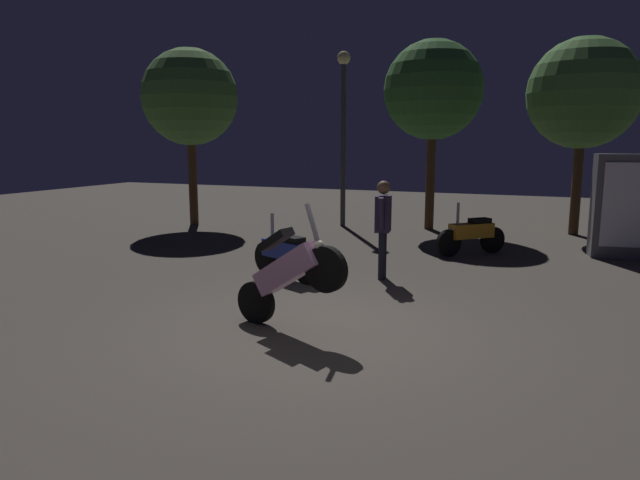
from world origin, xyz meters
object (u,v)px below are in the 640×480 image
object	(u,v)px
person_rider_beside	(383,221)
motorcycle_pink_foreground	(289,273)
motorcycle_orange_parked_right	(471,234)
streetlamp_near	(343,116)
motorcycle_blue_parked_left	(285,253)
kiosk_billboard	(635,207)

from	to	relation	value
person_rider_beside	motorcycle_pink_foreground	bearing A→B (deg)	-103.55
motorcycle_orange_parked_right	streetlamp_near	world-z (taller)	streetlamp_near
motorcycle_blue_parked_left	motorcycle_pink_foreground	bearing A→B (deg)	142.29
streetlamp_near	motorcycle_orange_parked_right	bearing A→B (deg)	-36.06
motorcycle_blue_parked_left	person_rider_beside	xyz separation A→B (m)	(1.56, 0.62, 0.57)
motorcycle_pink_foreground	person_rider_beside	distance (m)	3.15
motorcycle_orange_parked_right	streetlamp_near	bearing A→B (deg)	-80.07
motorcycle_pink_foreground	motorcycle_blue_parked_left	bearing A→B (deg)	129.00
motorcycle_pink_foreground	motorcycle_blue_parked_left	world-z (taller)	motorcycle_pink_foreground
kiosk_billboard	motorcycle_orange_parked_right	bearing A→B (deg)	8.49
streetlamp_near	motorcycle_pink_foreground	bearing A→B (deg)	-74.00
motorcycle_blue_parked_left	motorcycle_orange_parked_right	world-z (taller)	same
person_rider_beside	streetlamp_near	size ratio (longest dim) A/B	0.36
motorcycle_orange_parked_right	person_rider_beside	world-z (taller)	person_rider_beside
motorcycle_orange_parked_right	motorcycle_blue_parked_left	bearing A→B (deg)	7.68
motorcycle_pink_foreground	kiosk_billboard	size ratio (longest dim) A/B	0.78
motorcycle_orange_parked_right	kiosk_billboard	bearing A→B (deg)	152.42
motorcycle_pink_foreground	motorcycle_orange_parked_right	distance (m)	6.06
motorcycle_pink_foreground	streetlamp_near	xyz separation A→B (m)	(-2.50, 8.74, 2.27)
motorcycle_orange_parked_right	streetlamp_near	xyz separation A→B (m)	(-3.91, 2.85, 2.58)
motorcycle_pink_foreground	streetlamp_near	distance (m)	9.37
streetlamp_near	motorcycle_blue_parked_left	bearing A→B (deg)	-78.77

